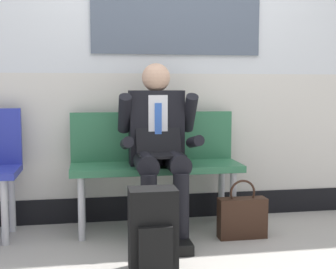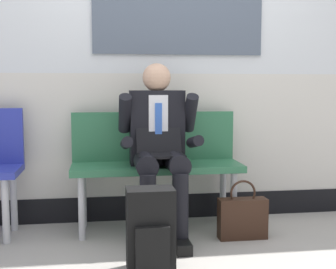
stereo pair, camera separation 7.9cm
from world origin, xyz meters
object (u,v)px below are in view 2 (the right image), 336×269
bench_with_person (156,158)px  backpack (151,231)px  person_seated (159,144)px  handbag (242,217)px

bench_with_person → backpack: 0.89m
person_seated → backpack: bearing=-101.8°
handbag → bench_with_person: bearing=148.6°
person_seated → backpack: size_ratio=2.55×
backpack → handbag: 0.86m
bench_with_person → person_seated: (-0.00, -0.20, 0.13)m
bench_with_person → person_seated: 0.24m
bench_with_person → backpack: size_ratio=2.57×
bench_with_person → person_seated: person_seated is taller
person_seated → backpack: 0.78m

